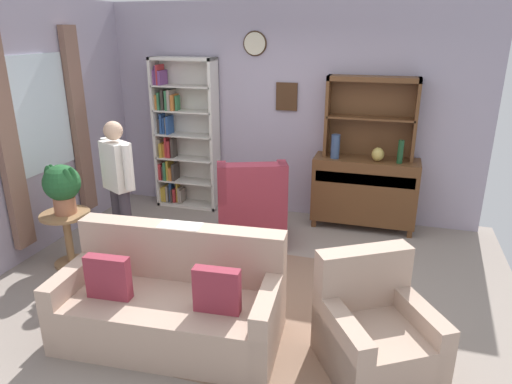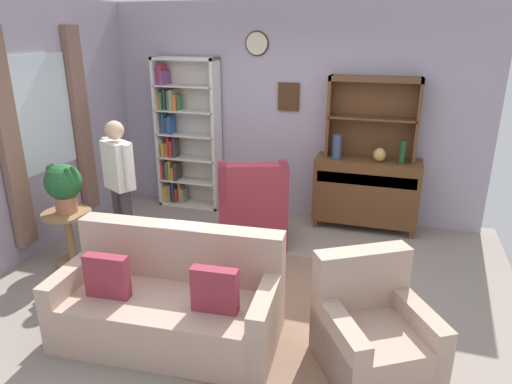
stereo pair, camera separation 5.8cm
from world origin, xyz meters
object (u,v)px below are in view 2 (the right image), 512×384
(sideboard, at_px, (366,190))
(vase_round, at_px, (380,155))
(vase_tall, at_px, (337,147))
(armchair_floral, at_px, (373,335))
(book_stack, at_px, (191,243))
(person_reading, at_px, (120,181))
(potted_plant_small, at_px, (108,244))
(sideboard_hutch, at_px, (374,106))
(bottle_wine, at_px, (402,152))
(coffee_table, at_px, (204,255))
(potted_plant_large, at_px, (63,184))
(plant_stand, at_px, (69,232))
(wingback_chair, at_px, (252,213))
(bookshelf, at_px, (184,136))
(couch_floral, at_px, (171,303))

(sideboard, xyz_separation_m, vase_round, (0.13, -0.07, 0.50))
(vase_tall, bearing_deg, armchair_floral, -75.43)
(vase_tall, xyz_separation_m, book_stack, (-1.13, -1.91, -0.60))
(vase_round, distance_m, person_reading, 3.07)
(book_stack, bearing_deg, potted_plant_small, 167.41)
(sideboard_hutch, xyz_separation_m, book_stack, (-1.52, -2.10, -1.09))
(bottle_wine, xyz_separation_m, book_stack, (-1.91, -1.90, -0.59))
(sideboard, height_order, coffee_table, sideboard)
(potted_plant_large, bearing_deg, person_reading, 32.63)
(bottle_wine, xyz_separation_m, potted_plant_large, (-3.38, -1.85, -0.15))
(armchair_floral, height_order, plant_stand, armchair_floral)
(wingback_chair, xyz_separation_m, book_stack, (-0.27, -1.11, 0.09))
(bottle_wine, bearing_deg, person_reading, -151.96)
(sideboard_hutch, distance_m, vase_tall, 0.65)
(armchair_floral, height_order, person_reading, person_reading)
(plant_stand, height_order, coffee_table, plant_stand)
(plant_stand, distance_m, coffee_table, 1.60)
(vase_tall, distance_m, book_stack, 2.30)
(armchair_floral, bearing_deg, sideboard_hutch, 95.88)
(potted_plant_small, bearing_deg, person_reading, 28.93)
(sideboard, height_order, book_stack, sideboard)
(bookshelf, relative_size, bottle_wine, 7.37)
(sideboard_hutch, relative_size, plant_stand, 1.82)
(person_reading, bearing_deg, bookshelf, 91.95)
(bookshelf, relative_size, sideboard, 1.62)
(bookshelf, relative_size, book_stack, 10.16)
(bottle_wine, relative_size, plant_stand, 0.47)
(bookshelf, relative_size, coffee_table, 2.62)
(sideboard, distance_m, book_stack, 2.50)
(armchair_floral, bearing_deg, sideboard, 96.12)
(person_reading, bearing_deg, plant_stand, -146.40)
(armchair_floral, distance_m, potted_plant_small, 3.13)
(bottle_wine, distance_m, wingback_chair, 1.94)
(couch_floral, bearing_deg, sideboard_hutch, 64.98)
(bookshelf, relative_size, plant_stand, 3.48)
(person_reading, bearing_deg, vase_tall, 36.23)
(wingback_chair, relative_size, coffee_table, 1.31)
(wingback_chair, height_order, book_stack, wingback_chair)
(armchair_floral, height_order, book_stack, armchair_floral)
(vase_tall, relative_size, book_stack, 1.46)
(person_reading, bearing_deg, wingback_chair, 30.73)
(sideboard, height_order, sideboard_hutch, sideboard_hutch)
(sideboard_hutch, height_order, potted_plant_small, sideboard_hutch)
(person_reading, bearing_deg, book_stack, -19.79)
(potted_plant_large, bearing_deg, wingback_chair, 31.26)
(armchair_floral, bearing_deg, book_stack, 158.80)
(sideboard, distance_m, armchair_floral, 2.72)
(sideboard_hutch, height_order, person_reading, sideboard_hutch)
(bottle_wine, relative_size, person_reading, 0.18)
(sideboard, xyz_separation_m, vase_tall, (-0.39, -0.08, 0.56))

